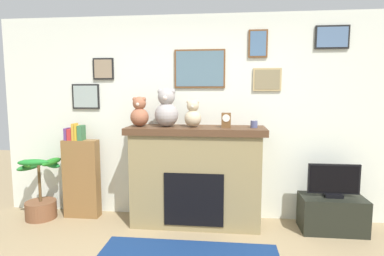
{
  "coord_description": "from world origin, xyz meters",
  "views": [
    {
      "loc": [
        0.39,
        -2.06,
        1.64
      ],
      "look_at": [
        -0.02,
        1.69,
        1.2
      ],
      "focal_mm": 29.3,
      "sensor_mm": 36.0,
      "label": 1
    }
  ],
  "objects_px": {
    "potted_plant": "(40,196)",
    "teddy_bear_brown": "(167,109)",
    "teddy_bear_grey": "(193,115)",
    "fireplace": "(196,175)",
    "teddy_bear_cream": "(140,113)",
    "tv_stand": "(332,214)",
    "television": "(334,181)",
    "mantel_clock": "(226,120)",
    "candle_jar": "(254,124)",
    "bookshelf": "(81,176)"
  },
  "relations": [
    {
      "from": "television",
      "to": "candle_jar",
      "type": "height_order",
      "value": "candle_jar"
    },
    {
      "from": "mantel_clock",
      "to": "teddy_bear_brown",
      "type": "height_order",
      "value": "teddy_bear_brown"
    },
    {
      "from": "bookshelf",
      "to": "teddy_bear_cream",
      "type": "bearing_deg",
      "value": -5.22
    },
    {
      "from": "television",
      "to": "candle_jar",
      "type": "relative_size",
      "value": 7.01
    },
    {
      "from": "mantel_clock",
      "to": "teddy_bear_cream",
      "type": "xyz_separation_m",
      "value": [
        -1.05,
        0.0,
        0.08
      ]
    },
    {
      "from": "teddy_bear_cream",
      "to": "teddy_bear_grey",
      "type": "relative_size",
      "value": 1.1
    },
    {
      "from": "mantel_clock",
      "to": "teddy_bear_grey",
      "type": "height_order",
      "value": "teddy_bear_grey"
    },
    {
      "from": "fireplace",
      "to": "mantel_clock",
      "type": "height_order",
      "value": "mantel_clock"
    },
    {
      "from": "tv_stand",
      "to": "television",
      "type": "height_order",
      "value": "television"
    },
    {
      "from": "television",
      "to": "mantel_clock",
      "type": "distance_m",
      "value": 1.44
    },
    {
      "from": "bookshelf",
      "to": "teddy_bear_grey",
      "type": "distance_m",
      "value": 1.68
    },
    {
      "from": "teddy_bear_cream",
      "to": "teddy_bear_grey",
      "type": "xyz_separation_m",
      "value": [
        0.66,
        0.0,
        -0.02
      ]
    },
    {
      "from": "bookshelf",
      "to": "teddy_bear_grey",
      "type": "relative_size",
      "value": 3.76
    },
    {
      "from": "television",
      "to": "teddy_bear_brown",
      "type": "xyz_separation_m",
      "value": [
        -1.97,
        0.03,
        0.82
      ]
    },
    {
      "from": "tv_stand",
      "to": "teddy_bear_grey",
      "type": "xyz_separation_m",
      "value": [
        -1.65,
        0.03,
        1.16
      ]
    },
    {
      "from": "potted_plant",
      "to": "mantel_clock",
      "type": "height_order",
      "value": "mantel_clock"
    },
    {
      "from": "mantel_clock",
      "to": "teddy_bear_cream",
      "type": "relative_size",
      "value": 0.48
    },
    {
      "from": "fireplace",
      "to": "bookshelf",
      "type": "xyz_separation_m",
      "value": [
        -1.51,
        0.06,
        -0.07
      ]
    },
    {
      "from": "teddy_bear_cream",
      "to": "television",
      "type": "bearing_deg",
      "value": -0.66
    },
    {
      "from": "bookshelf",
      "to": "teddy_bear_brown",
      "type": "bearing_deg",
      "value": -3.71
    },
    {
      "from": "fireplace",
      "to": "teddy_bear_grey",
      "type": "bearing_deg",
      "value": -153.03
    },
    {
      "from": "candle_jar",
      "to": "teddy_bear_grey",
      "type": "distance_m",
      "value": 0.73
    },
    {
      "from": "potted_plant",
      "to": "teddy_bear_brown",
      "type": "distance_m",
      "value": 2.0
    },
    {
      "from": "potted_plant",
      "to": "teddy_bear_brown",
      "type": "bearing_deg",
      "value": 1.64
    },
    {
      "from": "potted_plant",
      "to": "teddy_bear_cream",
      "type": "xyz_separation_m",
      "value": [
        1.32,
        0.05,
        1.08
      ]
    },
    {
      "from": "fireplace",
      "to": "television",
      "type": "distance_m",
      "value": 1.62
    },
    {
      "from": "fireplace",
      "to": "teddy_bear_cream",
      "type": "height_order",
      "value": "teddy_bear_cream"
    },
    {
      "from": "fireplace",
      "to": "teddy_bear_brown",
      "type": "height_order",
      "value": "teddy_bear_brown"
    },
    {
      "from": "potted_plant",
      "to": "fireplace",
      "type": "bearing_deg",
      "value": 1.87
    },
    {
      "from": "teddy_bear_grey",
      "to": "fireplace",
      "type": "bearing_deg",
      "value": 26.97
    },
    {
      "from": "tv_stand",
      "to": "mantel_clock",
      "type": "height_order",
      "value": "mantel_clock"
    },
    {
      "from": "teddy_bear_cream",
      "to": "tv_stand",
      "type": "bearing_deg",
      "value": -0.63
    },
    {
      "from": "television",
      "to": "mantel_clock",
      "type": "relative_size",
      "value": 3.37
    },
    {
      "from": "teddy_bear_cream",
      "to": "potted_plant",
      "type": "bearing_deg",
      "value": -177.94
    },
    {
      "from": "television",
      "to": "teddy_bear_brown",
      "type": "relative_size",
      "value": 1.26
    },
    {
      "from": "potted_plant",
      "to": "teddy_bear_brown",
      "type": "height_order",
      "value": "teddy_bear_brown"
    },
    {
      "from": "teddy_bear_cream",
      "to": "teddy_bear_grey",
      "type": "height_order",
      "value": "teddy_bear_cream"
    },
    {
      "from": "potted_plant",
      "to": "candle_jar",
      "type": "xyz_separation_m",
      "value": [
        2.7,
        0.05,
        0.96
      ]
    },
    {
      "from": "potted_plant",
      "to": "teddy_bear_cream",
      "type": "relative_size",
      "value": 2.27
    },
    {
      "from": "candle_jar",
      "to": "teddy_bear_cream",
      "type": "relative_size",
      "value": 0.23
    },
    {
      "from": "tv_stand",
      "to": "teddy_bear_cream",
      "type": "relative_size",
      "value": 2.0
    },
    {
      "from": "candle_jar",
      "to": "teddy_bear_brown",
      "type": "bearing_deg",
      "value": -179.97
    },
    {
      "from": "fireplace",
      "to": "tv_stand",
      "type": "distance_m",
      "value": 1.67
    },
    {
      "from": "bookshelf",
      "to": "potted_plant",
      "type": "bearing_deg",
      "value": -166.41
    },
    {
      "from": "teddy_bear_cream",
      "to": "teddy_bear_brown",
      "type": "distance_m",
      "value": 0.34
    },
    {
      "from": "fireplace",
      "to": "tv_stand",
      "type": "relative_size",
      "value": 2.3
    },
    {
      "from": "bookshelf",
      "to": "teddy_bear_cream",
      "type": "relative_size",
      "value": 3.41
    },
    {
      "from": "potted_plant",
      "to": "teddy_bear_grey",
      "type": "xyz_separation_m",
      "value": [
        1.98,
        0.05,
        1.06
      ]
    },
    {
      "from": "fireplace",
      "to": "television",
      "type": "xyz_separation_m",
      "value": [
        1.62,
        -0.04,
        -0.01
      ]
    },
    {
      "from": "fireplace",
      "to": "mantel_clock",
      "type": "xyz_separation_m",
      "value": [
        0.36,
        -0.02,
        0.69
      ]
    }
  ]
}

